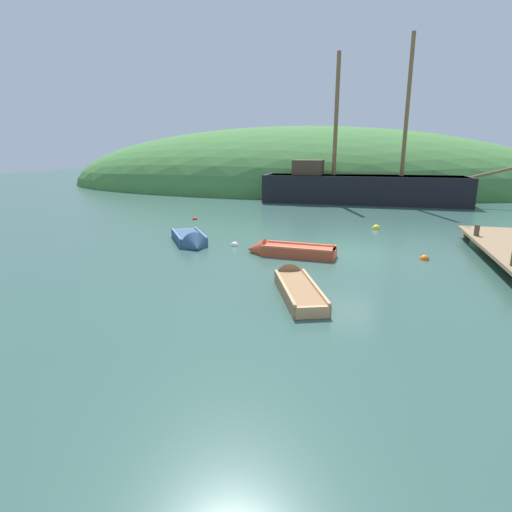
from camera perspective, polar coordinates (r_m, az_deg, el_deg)
The scene contains 10 objects.
ground_plane at distance 16.40m, azimuth 12.12°, elevation 0.31°, with size 120.00×120.00×0.00m, color #33564C.
shore_hill at distance 45.57m, azimuth 5.69°, elevation 9.48°, with size 52.64×24.62×12.65m, color #477F3D.
sailing_ship at distance 32.46m, azimuth 14.29°, elevation 8.54°, with size 17.57×3.59×12.47m.
rowboat_center at distance 15.83m, azimuth 4.23°, elevation 0.57°, with size 3.51×1.14×0.90m.
rowboat_outer_left at distance 11.89m, azimuth 5.46°, elevation -4.35°, with size 2.20×3.83×0.87m.
rowboat_outer_right at distance 17.90m, azimuth -8.99°, elevation 2.02°, with size 2.80×3.41×1.09m.
buoy_yellow at distance 22.01m, azimuth 16.29°, elevation 3.63°, with size 0.43×0.43×0.43m, color yellow.
buoy_white at distance 17.39m, azimuth -2.96°, elevation 1.42°, with size 0.35×0.35×0.35m, color white.
buoy_orange at distance 16.42m, azimuth 22.26°, elevation -0.45°, with size 0.34×0.34×0.34m, color orange.
buoy_red at distance 24.19m, azimuth -8.47°, elevation 5.00°, with size 0.30×0.30×0.30m, color red.
Camera 1 is at (0.72, -15.90, 3.93)m, focal length 28.91 mm.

